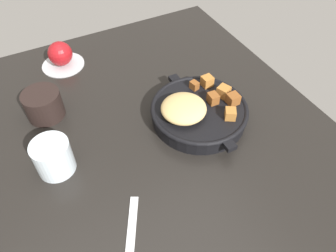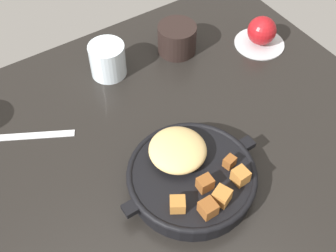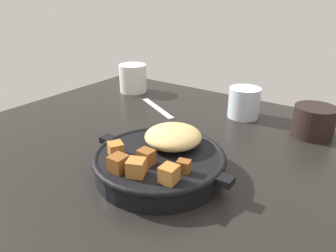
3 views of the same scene
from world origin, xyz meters
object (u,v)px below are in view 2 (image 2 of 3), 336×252
(red_apple, at_px, (262,31))
(butter_knife, at_px, (31,136))
(coffee_mug_dark, at_px, (177,39))
(cast_iron_skillet, at_px, (190,174))
(water_glass_short, at_px, (108,60))

(red_apple, distance_m, butter_knife, 0.58)
(red_apple, distance_m, coffee_mug_dark, 0.20)
(butter_knife, bearing_deg, cast_iron_skillet, -24.19)
(butter_knife, relative_size, coffee_mug_dark, 1.92)
(coffee_mug_dark, bearing_deg, cast_iron_skillet, -119.99)
(cast_iron_skillet, bearing_deg, coffee_mug_dark, 60.01)
(red_apple, xyz_separation_m, coffee_mug_dark, (-0.18, 0.09, -0.01))
(butter_knife, bearing_deg, water_glass_short, 47.69)
(cast_iron_skillet, relative_size, butter_knife, 1.60)
(red_apple, xyz_separation_m, butter_knife, (-0.58, 0.03, -0.04))
(coffee_mug_dark, distance_m, water_glass_short, 0.17)
(cast_iron_skillet, bearing_deg, butter_knife, 127.78)
(red_apple, distance_m, water_glass_short, 0.37)
(cast_iron_skillet, relative_size, water_glass_short, 3.45)
(cast_iron_skillet, distance_m, red_apple, 0.44)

